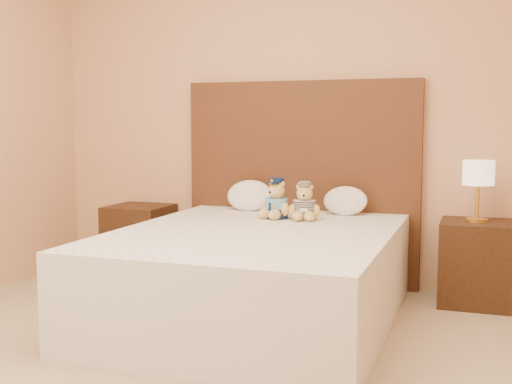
{
  "coord_description": "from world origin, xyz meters",
  "views": [
    {
      "loc": [
        1.26,
        -2.38,
        1.18
      ],
      "look_at": [
        -0.09,
        1.45,
        0.75
      ],
      "focal_mm": 45.0,
      "sensor_mm": 36.0,
      "label": 1
    }
  ],
  "objects_px": {
    "pillow_left": "(249,194)",
    "pillow_right": "(345,199)",
    "bed": "(256,275)",
    "teddy_prisoner": "(305,202)",
    "lamp": "(478,176)",
    "teddy_police": "(276,198)",
    "nightstand_right": "(475,263)",
    "nightstand_left": "(140,240)"
  },
  "relations": [
    {
      "from": "lamp",
      "to": "teddy_police",
      "type": "height_order",
      "value": "lamp"
    },
    {
      "from": "bed",
      "to": "nightstand_left",
      "type": "bearing_deg",
      "value": 147.38
    },
    {
      "from": "lamp",
      "to": "bed",
      "type": "bearing_deg",
      "value": -147.38
    },
    {
      "from": "pillow_left",
      "to": "pillow_right",
      "type": "bearing_deg",
      "value": 0.0
    },
    {
      "from": "lamp",
      "to": "teddy_police",
      "type": "xyz_separation_m",
      "value": [
        -1.28,
        -0.29,
        -0.16
      ]
    },
    {
      "from": "pillow_left",
      "to": "pillow_right",
      "type": "distance_m",
      "value": 0.72
    },
    {
      "from": "teddy_police",
      "to": "pillow_right",
      "type": "relative_size",
      "value": 0.88
    },
    {
      "from": "nightstand_left",
      "to": "pillow_right",
      "type": "relative_size",
      "value": 1.79
    },
    {
      "from": "teddy_police",
      "to": "teddy_prisoner",
      "type": "xyz_separation_m",
      "value": [
        0.2,
        -0.01,
        -0.01
      ]
    },
    {
      "from": "pillow_left",
      "to": "teddy_police",
      "type": "bearing_deg",
      "value": -46.06
    },
    {
      "from": "teddy_police",
      "to": "nightstand_left",
      "type": "bearing_deg",
      "value": -173.95
    },
    {
      "from": "bed",
      "to": "pillow_left",
      "type": "distance_m",
      "value": 0.98
    },
    {
      "from": "nightstand_left",
      "to": "nightstand_right",
      "type": "height_order",
      "value": "same"
    },
    {
      "from": "bed",
      "to": "lamp",
      "type": "relative_size",
      "value": 5.0
    },
    {
      "from": "lamp",
      "to": "pillow_right",
      "type": "relative_size",
      "value": 1.3
    },
    {
      "from": "bed",
      "to": "nightstand_right",
      "type": "xyz_separation_m",
      "value": [
        1.25,
        0.8,
        -0.0
      ]
    },
    {
      "from": "nightstand_right",
      "to": "lamp",
      "type": "relative_size",
      "value": 1.38
    },
    {
      "from": "nightstand_right",
      "to": "pillow_left",
      "type": "xyz_separation_m",
      "value": [
        -1.59,
        0.03,
        0.4
      ]
    },
    {
      "from": "nightstand_left",
      "to": "lamp",
      "type": "xyz_separation_m",
      "value": [
        2.5,
        0.0,
        0.57
      ]
    },
    {
      "from": "nightstand_left",
      "to": "pillow_left",
      "type": "relative_size",
      "value": 1.6
    },
    {
      "from": "lamp",
      "to": "teddy_police",
      "type": "relative_size",
      "value": 1.48
    },
    {
      "from": "teddy_police",
      "to": "teddy_prisoner",
      "type": "relative_size",
      "value": 1.1
    },
    {
      "from": "teddy_police",
      "to": "pillow_right",
      "type": "distance_m",
      "value": 0.52
    },
    {
      "from": "teddy_prisoner",
      "to": "pillow_right",
      "type": "relative_size",
      "value": 0.8
    },
    {
      "from": "teddy_prisoner",
      "to": "pillow_left",
      "type": "xyz_separation_m",
      "value": [
        -0.51,
        0.34,
        -0.0
      ]
    },
    {
      "from": "lamp",
      "to": "teddy_prisoner",
      "type": "xyz_separation_m",
      "value": [
        -1.08,
        -0.31,
        -0.18
      ]
    },
    {
      "from": "nightstand_right",
      "to": "teddy_police",
      "type": "xyz_separation_m",
      "value": [
        -1.28,
        -0.29,
        0.41
      ]
    },
    {
      "from": "teddy_police",
      "to": "nightstand_right",
      "type": "bearing_deg",
      "value": 32.41
    },
    {
      "from": "nightstand_right",
      "to": "teddy_police",
      "type": "relative_size",
      "value": 2.04
    },
    {
      "from": "nightstand_right",
      "to": "lamp",
      "type": "distance_m",
      "value": 0.57
    },
    {
      "from": "nightstand_left",
      "to": "teddy_prisoner",
      "type": "distance_m",
      "value": 1.51
    },
    {
      "from": "bed",
      "to": "teddy_prisoner",
      "type": "distance_m",
      "value": 0.66
    },
    {
      "from": "lamp",
      "to": "pillow_left",
      "type": "bearing_deg",
      "value": 178.92
    },
    {
      "from": "nightstand_left",
      "to": "teddy_prisoner",
      "type": "height_order",
      "value": "teddy_prisoner"
    },
    {
      "from": "teddy_police",
      "to": "pillow_left",
      "type": "height_order",
      "value": "teddy_police"
    },
    {
      "from": "nightstand_right",
      "to": "teddy_prisoner",
      "type": "bearing_deg",
      "value": -164.17
    },
    {
      "from": "nightstand_right",
      "to": "teddy_police",
      "type": "height_order",
      "value": "teddy_police"
    },
    {
      "from": "nightstand_left",
      "to": "teddy_prisoner",
      "type": "xyz_separation_m",
      "value": [
        1.42,
        -0.31,
        0.4
      ]
    },
    {
      "from": "nightstand_right",
      "to": "pillow_right",
      "type": "height_order",
      "value": "pillow_right"
    },
    {
      "from": "nightstand_right",
      "to": "pillow_right",
      "type": "xyz_separation_m",
      "value": [
        -0.88,
        0.03,
        0.38
      ]
    },
    {
      "from": "teddy_prisoner",
      "to": "pillow_right",
      "type": "xyz_separation_m",
      "value": [
        0.21,
        0.34,
        -0.01
      ]
    },
    {
      "from": "bed",
      "to": "teddy_prisoner",
      "type": "bearing_deg",
      "value": 71.08
    }
  ]
}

